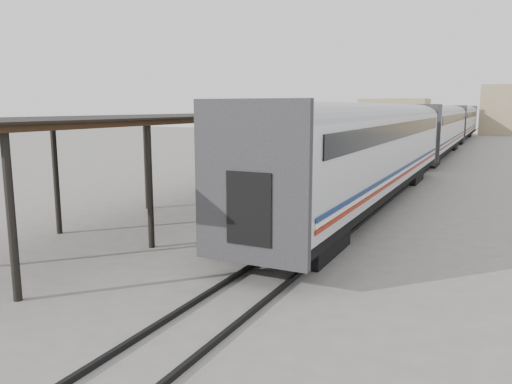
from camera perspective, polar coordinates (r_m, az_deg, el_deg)
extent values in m
plane|color=slate|center=(17.39, -4.21, -5.23)|extent=(160.00, 160.00, 0.00)
cube|color=silver|center=(23.18, 12.84, 4.82)|extent=(3.00, 24.00, 2.90)
cube|color=#28282B|center=(11.99, -0.58, 0.72)|extent=(3.04, 0.22, 3.50)
cube|color=black|center=(23.52, 9.29, 7.20)|extent=(0.04, 22.08, 0.65)
cube|color=black|center=(23.37, 12.68, 0.67)|extent=(2.55, 23.04, 0.50)
cube|color=silver|center=(48.80, 20.05, 6.91)|extent=(3.00, 24.00, 2.90)
cube|color=#28282B|center=(37.01, 17.98, 6.32)|extent=(3.04, 0.22, 3.50)
cube|color=black|center=(48.97, 18.33, 8.07)|extent=(0.04, 22.08, 0.65)
cube|color=black|center=(48.90, 19.93, 4.92)|extent=(2.55, 23.04, 0.50)
cube|color=silver|center=(74.69, 22.29, 7.54)|extent=(3.00, 24.00, 2.90)
cube|color=#28282B|center=(62.83, 21.49, 7.31)|extent=(3.04, 0.22, 3.50)
cube|color=black|center=(74.80, 21.16, 8.30)|extent=(0.04, 22.08, 0.65)
cube|color=black|center=(74.75, 22.21, 6.24)|extent=(2.55, 23.04, 0.50)
cube|color=black|center=(15.62, 0.94, 1.15)|extent=(0.50, 1.70, 2.00)
imported|color=white|center=(15.64, 0.94, 0.65)|extent=(0.72, 0.89, 1.72)
cube|color=brown|center=(15.79, -0.61, -1.52)|extent=(0.57, 0.25, 0.42)
cube|color=#422B19|center=(40.29, 9.07, 8.90)|extent=(4.60, 64.00, 0.18)
cube|color=black|center=(40.29, 9.07, 9.07)|extent=(4.90, 64.30, 0.06)
cylinder|color=black|center=(41.01, 6.24, 6.18)|extent=(0.20, 0.20, 4.00)
cylinder|color=black|center=(70.91, 14.93, 7.37)|extent=(0.20, 0.20, 4.00)
cylinder|color=black|center=(12.64, -26.19, -2.58)|extent=(0.20, 0.20, 4.00)
cylinder|color=black|center=(39.80, 11.82, 5.92)|extent=(0.20, 0.20, 4.00)
cylinder|color=black|center=(70.22, 18.23, 7.19)|extent=(0.20, 0.20, 4.00)
cube|color=black|center=(49.05, 19.04, 4.00)|extent=(0.10, 150.00, 0.12)
cube|color=black|center=(48.89, 20.71, 3.89)|extent=(0.10, 150.00, 0.12)
cube|color=tan|center=(98.25, 15.49, 8.48)|extent=(12.00, 8.00, 6.00)
cube|color=brown|center=(15.93, -2.75, -3.64)|extent=(1.73, 2.61, 0.12)
cube|color=black|center=(16.01, -2.74, -4.86)|extent=(1.61, 2.49, 0.06)
cylinder|color=black|center=(15.36, -5.56, -6.49)|extent=(0.16, 0.41, 0.40)
cylinder|color=black|center=(15.07, -1.94, -6.78)|extent=(0.16, 0.41, 0.40)
cylinder|color=black|center=(17.10, -3.44, -4.79)|extent=(0.16, 0.41, 0.40)
cylinder|color=black|center=(16.84, -0.17, -5.00)|extent=(0.16, 0.41, 0.40)
cube|color=#343436|center=(16.48, -3.00, -2.56)|extent=(0.76, 0.59, 0.23)
cube|color=brown|center=(16.44, -1.01, -2.62)|extent=(0.65, 0.52, 0.21)
cube|color=black|center=(16.03, -3.72, -2.92)|extent=(0.66, 0.54, 0.23)
cube|color=#4F5030|center=(15.91, -1.88, -3.13)|extent=(0.49, 0.39, 0.16)
cube|color=#44321B|center=(16.37, -3.10, -1.93)|extent=(0.55, 0.42, 0.19)
cube|color=brown|center=(15.97, -3.58, -2.17)|extent=(0.53, 0.46, 0.18)
cube|color=#343436|center=(16.35, -2.86, -1.31)|extent=(0.46, 0.38, 0.14)
cube|color=black|center=(15.93, -1.88, -2.48)|extent=(0.43, 0.33, 0.14)
cube|color=maroon|center=(33.67, 9.53, 2.79)|extent=(0.91, 1.43, 0.83)
cube|color=maroon|center=(33.95, 9.77, 3.78)|extent=(0.82, 0.60, 0.32)
cylinder|color=black|center=(33.37, 8.62, 2.17)|extent=(0.13, 0.34, 0.33)
cylinder|color=black|center=(33.12, 9.81, 2.08)|extent=(0.13, 0.34, 0.33)
cylinder|color=black|center=(34.31, 9.23, 2.35)|extent=(0.13, 0.34, 0.33)
cylinder|color=black|center=(34.06, 10.39, 2.27)|extent=(0.13, 0.34, 0.33)
imported|color=navy|center=(15.09, -3.37, -0.68)|extent=(0.49, 0.69, 1.80)
imported|color=black|center=(33.44, 5.88, 3.39)|extent=(1.06, 0.74, 1.67)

